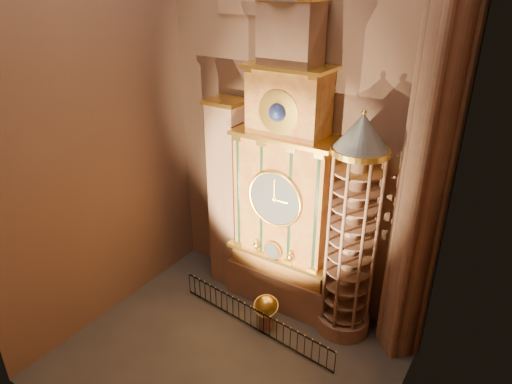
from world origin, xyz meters
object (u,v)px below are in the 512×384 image
Objects in this scene: astronomical_clock at (286,184)px; iron_railing at (254,319)px; stair_turret at (352,233)px; portrait_tower at (228,196)px; celestial_globe at (266,309)px.

astronomical_clock is 1.90× the size of iron_railing.
stair_turret is (3.50, -0.26, -1.41)m from astronomical_clock.
stair_turret is at bearing 35.28° from iron_railing.
portrait_tower is 6.91m from stair_turret.
celestial_globe is 0.20× the size of iron_railing.
astronomical_clock reaches higher than stair_turret.
celestial_globe is 0.73m from iron_railing.
portrait_tower is at bearing 179.71° from astronomical_clock.
stair_turret is at bearing -2.33° from portrait_tower.
iron_railing is at bearing -129.83° from celestial_globe.
portrait_tower reaches higher than iron_railing.
astronomical_clock is at bearing 175.70° from stair_turret.
portrait_tower is (-3.40, 0.02, -1.53)m from astronomical_clock.
astronomical_clock is 6.07m from celestial_globe.
celestial_globe is at bearing -147.08° from stair_turret.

